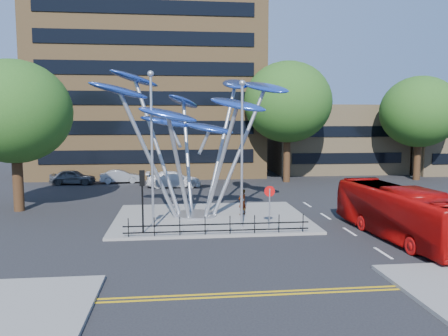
{
  "coord_description": "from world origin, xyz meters",
  "views": [
    {
      "loc": [
        -3.17,
        -21.08,
        6.24
      ],
      "look_at": [
        -0.4,
        4.0,
        3.48
      ],
      "focal_mm": 35.0,
      "sensor_mm": 36.0,
      "label": 1
    }
  ],
  "objects": [
    {
      "name": "low_building_near",
      "position": [
        16.0,
        30.0,
        4.0
      ],
      "size": [
        15.0,
        8.0,
        8.0
      ],
      "primitive_type": "cube",
      "color": "#A1865E",
      "rests_on": "ground"
    },
    {
      "name": "pedestrian_railing_front",
      "position": [
        -1.0,
        1.7,
        0.55
      ],
      "size": [
        10.0,
        0.06,
        1.0
      ],
      "color": "black",
      "rests_on": "traffic_island"
    },
    {
      "name": "red_bus",
      "position": [
        8.5,
        0.3,
        1.4
      ],
      "size": [
        3.15,
        10.22,
        2.8
      ],
      "primitive_type": "imported",
      "rotation": [
        0.0,
        0.0,
        0.08
      ],
      "color": "#A70807",
      "rests_on": "ground"
    },
    {
      "name": "street_lamp_right",
      "position": [
        0.5,
        3.0,
        5.09
      ],
      "size": [
        0.36,
        0.36,
        8.3
      ],
      "color": "#9EA0A5",
      "rests_on": "traffic_island"
    },
    {
      "name": "no_entry_sign_island",
      "position": [
        2.0,
        2.52,
        1.82
      ],
      "size": [
        0.6,
        0.1,
        2.45
      ],
      "color": "#9EA0A5",
      "rests_on": "traffic_island"
    },
    {
      "name": "pedestrian",
      "position": [
        1.06,
        6.39,
        0.99
      ],
      "size": [
        0.73,
        0.69,
        1.68
      ],
      "primitive_type": "imported",
      "rotation": [
        0.0,
        0.0,
        3.8
      ],
      "color": "gray",
      "rests_on": "traffic_island"
    },
    {
      "name": "traffic_island",
      "position": [
        -1.0,
        6.0,
        0.07
      ],
      "size": [
        12.0,
        9.0,
        0.15
      ],
      "primitive_type": "cube",
      "color": "slate",
      "rests_on": "ground"
    },
    {
      "name": "parked_car_left",
      "position": [
        -13.2,
        22.48,
        0.73
      ],
      "size": [
        4.41,
        2.1,
        1.46
      ],
      "primitive_type": "imported",
      "rotation": [
        0.0,
        0.0,
        1.48
      ],
      "color": "#42454A",
      "rests_on": "ground"
    },
    {
      "name": "leaf_sculpture",
      "position": [
        -2.07,
        6.68,
        6.87
      ],
      "size": [
        12.72,
        9.54,
        9.51
      ],
      "color": "#9EA0A5",
      "rests_on": "traffic_island"
    },
    {
      "name": "traffic_light_island",
      "position": [
        -5.0,
        2.5,
        2.61
      ],
      "size": [
        0.28,
        0.18,
        3.42
      ],
      "color": "black",
      "rests_on": "traffic_island"
    },
    {
      "name": "tree_right",
      "position": [
        8.0,
        22.0,
        8.04
      ],
      "size": [
        8.8,
        8.8,
        12.11
      ],
      "color": "black",
      "rests_on": "ground"
    },
    {
      "name": "ground",
      "position": [
        0.0,
        0.0,
        0.0
      ],
      "size": [
        120.0,
        120.0,
        0.0
      ],
      "primitive_type": "plane",
      "color": "black",
      "rests_on": "ground"
    },
    {
      "name": "tree_left",
      "position": [
        -14.0,
        10.0,
        6.79
      ],
      "size": [
        7.6,
        7.6,
        10.32
      ],
      "color": "black",
      "rests_on": "ground"
    },
    {
      "name": "parked_car_mid",
      "position": [
        -8.7,
        23.0,
        0.66
      ],
      "size": [
        4.12,
        1.79,
        1.32
      ],
      "primitive_type": "imported",
      "rotation": [
        0.0,
        0.0,
        1.67
      ],
      "color": "#A8ABB0",
      "rests_on": "ground"
    },
    {
      "name": "parked_car_right",
      "position": [
        -3.41,
        19.69,
        0.74
      ],
      "size": [
        5.09,
        2.07,
        1.48
      ],
      "primitive_type": "imported",
      "rotation": [
        0.0,
        0.0,
        1.57
      ],
      "color": "silver",
      "rests_on": "ground"
    },
    {
      "name": "double_yellow_near",
      "position": [
        0.0,
        -6.0,
        0.01
      ],
      "size": [
        40.0,
        0.12,
        0.01
      ],
      "primitive_type": "cube",
      "color": "gold",
      "rests_on": "ground"
    },
    {
      "name": "tree_far",
      "position": [
        22.0,
        22.0,
        7.11
      ],
      "size": [
        8.0,
        8.0,
        10.81
      ],
      "color": "black",
      "rests_on": "ground"
    },
    {
      "name": "brick_tower",
      "position": [
        -6.0,
        32.0,
        15.0
      ],
      "size": [
        25.0,
        15.0,
        30.0
      ],
      "primitive_type": "cube",
      "color": "olive",
      "rests_on": "ground"
    },
    {
      "name": "double_yellow_far",
      "position": [
        0.0,
        -6.3,
        0.01
      ],
      "size": [
        40.0,
        0.12,
        0.01
      ],
      "primitive_type": "cube",
      "color": "gold",
      "rests_on": "ground"
    },
    {
      "name": "street_lamp_left",
      "position": [
        -4.5,
        3.5,
        5.36
      ],
      "size": [
        0.36,
        0.36,
        8.8
      ],
      "color": "#9EA0A5",
      "rests_on": "traffic_island"
    }
  ]
}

